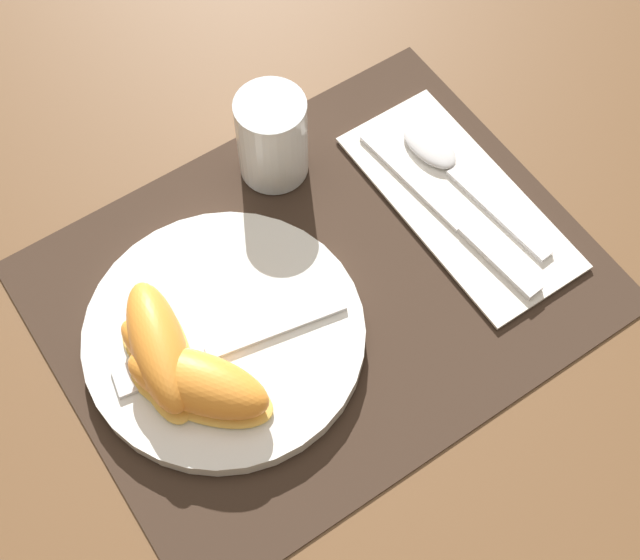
% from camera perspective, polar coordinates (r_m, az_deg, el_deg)
% --- Properties ---
extents(ground_plane, '(3.00, 3.00, 0.00)m').
position_cam_1_polar(ground_plane, '(0.77, 0.03, -0.36)').
color(ground_plane, brown).
extents(placemat, '(0.46, 0.35, 0.00)m').
position_cam_1_polar(placemat, '(0.77, 0.03, -0.29)').
color(placemat, '#38281E').
rests_on(placemat, ground_plane).
extents(plate, '(0.23, 0.23, 0.02)m').
position_cam_1_polar(plate, '(0.74, -6.08, -3.62)').
color(plate, white).
rests_on(plate, placemat).
extents(juice_glass, '(0.06, 0.06, 0.09)m').
position_cam_1_polar(juice_glass, '(0.81, -3.06, 8.89)').
color(juice_glass, silver).
rests_on(juice_glass, placemat).
extents(napkin, '(0.11, 0.24, 0.00)m').
position_cam_1_polar(napkin, '(0.82, 8.96, 4.96)').
color(napkin, white).
rests_on(napkin, placemat).
extents(knife, '(0.04, 0.22, 0.01)m').
position_cam_1_polar(knife, '(0.81, 8.44, 4.22)').
color(knife, silver).
rests_on(knife, napkin).
extents(spoon, '(0.04, 0.19, 0.01)m').
position_cam_1_polar(spoon, '(0.84, 8.15, 7.43)').
color(spoon, silver).
rests_on(spoon, napkin).
extents(fork, '(0.20, 0.06, 0.00)m').
position_cam_1_polar(fork, '(0.73, -6.71, -4.49)').
color(fork, silver).
rests_on(fork, plate).
extents(citrus_wedge_0, '(0.07, 0.13, 0.05)m').
position_cam_1_polar(citrus_wedge_0, '(0.72, -10.26, -4.30)').
color(citrus_wedge_0, '#F7C656').
rests_on(citrus_wedge_0, plate).
extents(citrus_wedge_1, '(0.07, 0.12, 0.04)m').
position_cam_1_polar(citrus_wedge_1, '(0.71, -9.32, -5.47)').
color(citrus_wedge_1, '#F7C656').
rests_on(citrus_wedge_1, plate).
extents(citrus_wedge_2, '(0.11, 0.13, 0.04)m').
position_cam_1_polar(citrus_wedge_2, '(0.70, -7.79, -6.60)').
color(citrus_wedge_2, '#F7C656').
rests_on(citrus_wedge_2, plate).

